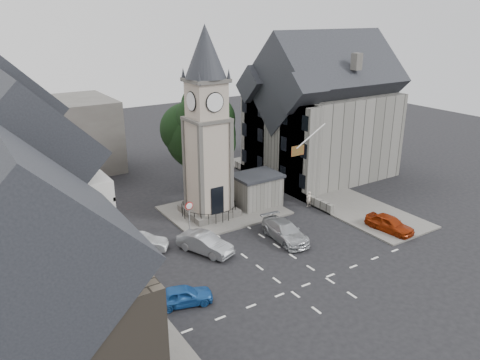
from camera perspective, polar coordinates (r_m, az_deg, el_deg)
ground at (r=35.90m, az=2.53°, el=-8.61°), size 120.00×120.00×0.00m
pavement_west at (r=36.42m, az=-19.82°, el=-9.31°), size 6.00×30.00×0.14m
pavement_east at (r=48.45m, az=8.69°, el=-1.00°), size 6.00×26.00×0.14m
central_island at (r=42.65m, az=-2.02°, el=-3.70°), size 10.00×8.00×0.16m
road_markings at (r=32.20m, az=8.32°, el=-12.44°), size 20.00×8.00×0.01m
clock_tower at (r=39.40m, az=-4.04°, el=6.61°), size 4.86×4.86×16.25m
stone_shelter at (r=43.36m, az=2.04°, el=-1.21°), size 4.30×3.30×3.08m
town_tree at (r=44.88m, az=-4.88°, el=6.71°), size 7.20×7.20×10.80m
warning_sign_post at (r=37.75m, az=-6.19°, el=-3.81°), size 0.70×0.19×2.85m
terrace_cream at (r=35.39m, az=-26.51°, el=0.41°), size 8.10×7.60×12.80m
terrace_tudor at (r=28.03m, az=-24.22°, el=-4.89°), size 8.10×7.60×12.00m
building_sw_stone at (r=20.42m, az=-23.70°, el=-17.11°), size 8.60×7.60×10.40m
backdrop_west at (r=55.61m, az=-25.28°, el=4.27°), size 20.00×10.00×8.00m
east_building at (r=51.17m, az=9.89°, el=7.29°), size 14.40×11.40×12.60m
east_boundary_wall at (r=48.07m, az=4.64°, el=-0.51°), size 0.40×16.00×0.90m
flagpole at (r=40.98m, az=8.64°, el=5.34°), size 3.68×0.10×2.74m
car_west_blue at (r=29.83m, az=-6.97°, el=-13.81°), size 3.95×2.43×1.25m
car_west_silver at (r=36.46m, az=-11.88°, el=-7.45°), size 3.95×3.38×1.28m
car_west_grey at (r=36.40m, az=-18.43°, el=-8.10°), size 5.22×3.75×1.32m
car_island_silver at (r=35.42m, az=-4.29°, el=-7.72°), size 3.21×4.74×1.48m
car_island_east at (r=37.38m, az=5.50°, el=-6.23°), size 2.50×5.18×1.45m
car_east_red at (r=40.45m, az=17.76°, el=-5.10°), size 2.13×4.25×1.39m
pedestrian at (r=43.80m, az=8.39°, el=-2.32°), size 0.55×0.37×1.50m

